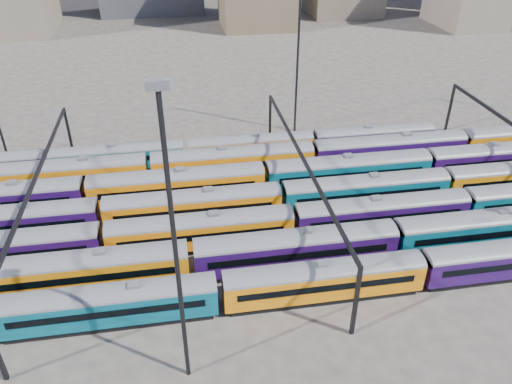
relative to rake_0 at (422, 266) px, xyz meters
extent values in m
plane|color=#3C3733|center=(-18.83, 15.00, -2.62)|extent=(500.00, 500.00, 0.00)
cube|color=black|center=(-30.57, 0.00, -2.28)|extent=(18.79, 2.44, 0.69)
cube|color=#054253|center=(-30.57, 0.00, -0.50)|extent=(19.78, 2.87, 2.87)
cylinder|color=#4C4C51|center=(-30.57, 0.00, 0.94)|extent=(19.78, 2.87, 2.87)
cube|color=black|center=(-30.57, -1.45, -0.15)|extent=(17.40, 0.06, 0.74)
cube|color=black|center=(-30.57, 1.45, -0.15)|extent=(17.40, 0.06, 0.74)
cube|color=slate|center=(-30.57, 0.00, 1.70)|extent=(0.99, 0.89, 0.35)
cube|color=black|center=(-10.19, 0.00, -2.28)|extent=(18.79, 2.44, 0.69)
cube|color=#C76A07|center=(-10.19, 0.00, -0.50)|extent=(19.78, 2.87, 2.87)
cylinder|color=#4C4C51|center=(-10.19, 0.00, 0.94)|extent=(19.78, 2.87, 2.87)
cube|color=black|center=(-10.19, -1.45, -0.15)|extent=(17.40, 0.06, 0.74)
cube|color=black|center=(-10.19, 1.45, -0.15)|extent=(17.40, 0.06, 0.74)
cube|color=slate|center=(-10.19, 0.00, 1.70)|extent=(0.99, 0.89, 0.35)
cube|color=black|center=(10.19, 0.00, -2.28)|extent=(18.79, 2.44, 0.69)
cube|color=black|center=(10.19, 1.45, -0.15)|extent=(17.40, 0.06, 0.74)
cube|color=black|center=(-33.78, 5.00, -2.25)|extent=(20.32, 2.64, 0.75)
cube|color=#C76A07|center=(-33.78, 5.00, -0.32)|extent=(21.39, 3.10, 3.10)
cylinder|color=#4C4C51|center=(-33.78, 5.00, 1.23)|extent=(21.39, 3.10, 3.10)
cube|color=black|center=(-33.78, 3.43, 0.05)|extent=(18.82, 0.06, 0.80)
cube|color=black|center=(-33.78, 6.57, 0.05)|extent=(18.82, 0.06, 0.80)
cube|color=slate|center=(-33.78, 5.00, 2.05)|extent=(1.07, 0.96, 0.37)
cube|color=black|center=(-11.79, 5.00, -2.25)|extent=(20.32, 2.64, 0.75)
cube|color=#1D083C|center=(-11.79, 5.00, -0.32)|extent=(21.39, 3.10, 3.10)
cylinder|color=#4C4C51|center=(-11.79, 5.00, 1.23)|extent=(21.39, 3.10, 3.10)
cube|color=black|center=(-11.79, 3.43, 0.05)|extent=(18.82, 0.06, 0.80)
cube|color=black|center=(-11.79, 6.57, 0.05)|extent=(18.82, 0.06, 0.80)
cube|color=slate|center=(-11.79, 5.00, 2.05)|extent=(1.07, 0.96, 0.37)
cube|color=black|center=(10.20, 5.00, -2.25)|extent=(20.32, 2.64, 0.75)
cube|color=#054253|center=(10.20, 5.00, -0.32)|extent=(21.39, 3.10, 3.10)
cylinder|color=#4C4C51|center=(10.20, 5.00, 1.23)|extent=(21.39, 3.10, 3.10)
cube|color=black|center=(10.20, 3.43, 0.05)|extent=(18.82, 0.06, 0.80)
cube|color=black|center=(10.20, 6.57, 0.05)|extent=(18.82, 0.06, 0.80)
cube|color=slate|center=(10.20, 5.00, 2.05)|extent=(1.07, 0.96, 0.37)
cube|color=black|center=(-42.55, 10.00, -2.26)|extent=(19.50, 2.53, 0.72)
cube|color=#1D083C|center=(-42.55, 10.00, -0.42)|extent=(20.52, 2.98, 2.98)
cube|color=black|center=(-42.55, 11.51, -0.06)|extent=(18.06, 0.06, 0.77)
cube|color=black|center=(-21.42, 10.00, -2.26)|extent=(19.50, 2.53, 0.72)
cube|color=#C76A07|center=(-21.42, 10.00, -0.42)|extent=(20.52, 2.98, 2.98)
cylinder|color=#4C4C51|center=(-21.42, 10.00, 1.07)|extent=(20.52, 2.98, 2.98)
cube|color=black|center=(-21.42, 8.49, -0.06)|extent=(18.06, 0.06, 0.77)
cube|color=black|center=(-21.42, 11.51, -0.06)|extent=(18.06, 0.06, 0.77)
cube|color=slate|center=(-21.42, 10.00, 1.86)|extent=(1.03, 0.92, 0.36)
cube|color=black|center=(-0.30, 10.00, -2.26)|extent=(19.50, 2.53, 0.72)
cube|color=#1D083C|center=(-0.30, 10.00, -0.42)|extent=(20.52, 2.98, 2.98)
cylinder|color=#4C4C51|center=(-0.30, 10.00, 1.07)|extent=(20.52, 2.98, 2.98)
cube|color=black|center=(-0.30, 8.49, -0.06)|extent=(18.06, 0.06, 0.77)
cube|color=black|center=(-0.30, 11.51, -0.06)|extent=(18.06, 0.06, 0.77)
cube|color=slate|center=(-0.30, 10.00, 1.86)|extent=(1.03, 0.92, 0.36)
cube|color=black|center=(-43.44, 15.00, -2.26)|extent=(19.85, 2.57, 0.73)
cube|color=#1D083C|center=(-43.44, 15.00, -0.38)|extent=(20.89, 3.03, 3.03)
cylinder|color=#4C4C51|center=(-43.44, 15.00, 1.14)|extent=(20.89, 3.03, 3.03)
cube|color=black|center=(-43.44, 16.53, -0.01)|extent=(18.38, 0.06, 0.78)
cube|color=black|center=(-21.95, 15.00, -2.26)|extent=(19.85, 2.57, 0.73)
cube|color=#C76A07|center=(-21.95, 15.00, -0.38)|extent=(20.89, 3.03, 3.03)
cylinder|color=#4C4C51|center=(-21.95, 15.00, 1.14)|extent=(20.89, 3.03, 3.03)
cube|color=black|center=(-21.95, 13.47, -0.01)|extent=(18.38, 0.06, 0.78)
cube|color=black|center=(-21.95, 16.53, -0.01)|extent=(18.38, 0.06, 0.78)
cube|color=slate|center=(-21.95, 15.00, 1.95)|extent=(1.04, 0.94, 0.37)
cube|color=black|center=(-0.46, 15.00, -2.26)|extent=(19.85, 2.57, 0.73)
cube|color=#054253|center=(-0.46, 15.00, -0.38)|extent=(20.89, 3.03, 3.03)
cylinder|color=#4C4C51|center=(-0.46, 15.00, 1.14)|extent=(20.89, 3.03, 3.03)
cube|color=black|center=(-0.46, 13.47, -0.01)|extent=(18.38, 0.06, 0.78)
cube|color=black|center=(-0.46, 16.53, -0.01)|extent=(18.38, 0.06, 0.78)
cube|color=slate|center=(-0.46, 15.00, 1.95)|extent=(1.04, 0.94, 0.37)
cube|color=black|center=(-23.68, 20.00, -2.24)|extent=(20.91, 2.71, 0.77)
cube|color=#C76A07|center=(-23.68, 20.00, -0.26)|extent=(22.01, 3.19, 3.19)
cylinder|color=#4C4C51|center=(-23.68, 20.00, 1.34)|extent=(22.01, 3.19, 3.19)
cube|color=black|center=(-23.68, 18.38, 0.13)|extent=(19.37, 0.06, 0.83)
cube|color=black|center=(-23.68, 21.62, 0.13)|extent=(19.37, 0.06, 0.83)
cube|color=slate|center=(-23.68, 20.00, 2.19)|extent=(1.10, 0.99, 0.39)
cube|color=black|center=(-1.06, 20.00, -2.24)|extent=(20.91, 2.71, 0.77)
cube|color=#054253|center=(-1.06, 20.00, -0.26)|extent=(22.01, 3.19, 3.19)
cylinder|color=#4C4C51|center=(-1.06, 20.00, 1.34)|extent=(22.01, 3.19, 3.19)
cube|color=black|center=(-1.06, 18.38, 0.13)|extent=(19.37, 0.06, 0.83)
cube|color=black|center=(-1.06, 21.62, 0.13)|extent=(19.37, 0.06, 0.83)
cube|color=slate|center=(-1.06, 20.00, 2.19)|extent=(1.10, 0.99, 0.39)
cube|color=black|center=(21.55, 20.00, -2.24)|extent=(20.91, 2.71, 0.77)
cube|color=#1D083C|center=(21.55, 20.00, -0.26)|extent=(22.01, 3.19, 3.19)
cylinder|color=#4C4C51|center=(21.55, 20.00, 1.34)|extent=(22.01, 3.19, 3.19)
cube|color=black|center=(21.55, 18.38, 0.13)|extent=(19.37, 0.06, 0.83)
cube|color=black|center=(21.55, 21.62, 0.13)|extent=(19.37, 0.06, 0.83)
cube|color=slate|center=(21.55, 20.00, 2.19)|extent=(1.10, 0.99, 0.39)
cube|color=black|center=(-38.63, 25.00, -2.24)|extent=(21.01, 2.73, 0.77)
cube|color=#C76A07|center=(-38.63, 25.00, -0.24)|extent=(22.11, 3.21, 3.21)
cylinder|color=#4C4C51|center=(-38.63, 25.00, 1.36)|extent=(22.11, 3.21, 3.21)
cube|color=black|center=(-38.63, 23.38, 0.14)|extent=(19.46, 0.06, 0.83)
cube|color=black|center=(-38.63, 26.62, 0.14)|extent=(19.46, 0.06, 0.83)
cube|color=slate|center=(-38.63, 25.00, 2.21)|extent=(1.11, 1.00, 0.39)
cube|color=black|center=(-15.91, 25.00, -2.24)|extent=(21.01, 2.73, 0.77)
cube|color=#C76A07|center=(-15.91, 25.00, -0.24)|extent=(22.11, 3.21, 3.21)
cylinder|color=#4C4C51|center=(-15.91, 25.00, 1.36)|extent=(22.11, 3.21, 3.21)
cube|color=black|center=(-15.91, 23.38, 0.14)|extent=(19.46, 0.06, 0.83)
cube|color=black|center=(-15.91, 26.62, 0.14)|extent=(19.46, 0.06, 0.83)
cube|color=slate|center=(-15.91, 25.00, 2.21)|extent=(1.11, 1.00, 0.39)
cube|color=black|center=(6.80, 25.00, -2.24)|extent=(21.01, 2.73, 0.77)
cube|color=#1D083C|center=(6.80, 25.00, -0.24)|extent=(22.11, 3.21, 3.21)
cylinder|color=#4C4C51|center=(6.80, 25.00, 1.36)|extent=(22.11, 3.21, 3.21)
cube|color=black|center=(6.80, 23.38, 0.14)|extent=(19.46, 0.06, 0.83)
cube|color=black|center=(6.80, 26.62, 0.14)|extent=(19.46, 0.06, 0.83)
cube|color=slate|center=(6.80, 25.00, 2.21)|extent=(1.11, 1.00, 0.39)
cube|color=black|center=(-31.76, 30.00, -2.30)|extent=(17.54, 2.28, 0.65)
cube|color=#054253|center=(-31.76, 30.00, -0.64)|extent=(18.47, 2.68, 2.68)
cylinder|color=#4C4C51|center=(-31.76, 30.00, 0.70)|extent=(18.47, 2.68, 2.68)
cube|color=black|center=(-31.76, 28.64, -0.32)|extent=(16.25, 0.06, 0.69)
cube|color=black|center=(-31.76, 31.36, -0.32)|extent=(16.25, 0.06, 0.69)
cube|color=slate|center=(-31.76, 30.00, 1.42)|extent=(0.92, 0.83, 0.32)
cube|color=black|center=(-12.69, 30.00, -2.30)|extent=(17.54, 2.28, 0.65)
cube|color=#C76A07|center=(-12.69, 30.00, -0.64)|extent=(18.47, 2.68, 2.68)
cylinder|color=#4C4C51|center=(-12.69, 30.00, 0.70)|extent=(18.47, 2.68, 2.68)
cube|color=black|center=(-12.69, 28.64, -0.32)|extent=(16.25, 0.06, 0.69)
cube|color=black|center=(-12.69, 31.36, -0.32)|extent=(16.25, 0.06, 0.69)
cube|color=slate|center=(-12.69, 30.00, 1.42)|extent=(0.92, 0.83, 0.32)
cube|color=black|center=(6.38, 30.00, -2.30)|extent=(17.54, 2.28, 0.65)
cube|color=#1D083C|center=(6.38, 30.00, -0.64)|extent=(18.47, 2.68, 2.68)
cylinder|color=#4C4C51|center=(6.38, 30.00, 0.70)|extent=(18.47, 2.68, 2.68)
cube|color=black|center=(6.38, 28.64, -0.32)|extent=(16.25, 0.06, 0.69)
cube|color=black|center=(6.38, 31.36, -0.32)|extent=(16.25, 0.06, 0.69)
cube|color=slate|center=(6.38, 30.00, 1.42)|extent=(0.92, 0.83, 0.32)
cube|color=black|center=(-38.83, 35.00, 1.38)|extent=(0.35, 0.35, 8.00)
cube|color=black|center=(-38.83, 15.00, 5.18)|extent=(0.30, 40.00, 0.45)
cube|color=black|center=(-8.83, -5.00, 1.38)|extent=(0.35, 0.35, 8.00)
cube|color=black|center=(-8.83, 35.00, 1.38)|extent=(0.35, 0.35, 8.00)
cube|color=black|center=(-8.83, 15.00, 5.18)|extent=(0.30, 40.00, 0.45)
cube|color=black|center=(21.17, 35.00, 1.38)|extent=(0.35, 0.35, 8.00)
cylinder|color=black|center=(-23.83, -7.00, 9.88)|extent=(0.36, 0.36, 25.00)
cube|color=slate|center=(-23.83, -7.00, 22.68)|extent=(1.40, 0.50, 0.60)
cylinder|color=black|center=(-3.83, 39.00, 9.88)|extent=(0.36, 0.36, 25.00)
camera|label=1|loc=(-22.79, -35.24, 32.55)|focal=35.00mm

